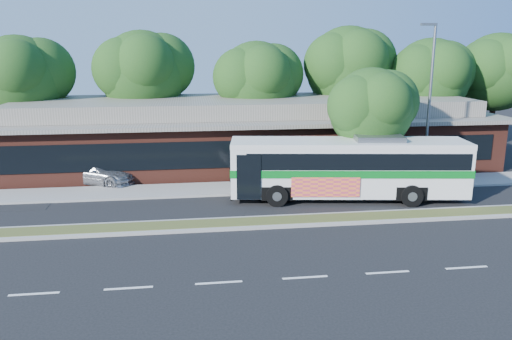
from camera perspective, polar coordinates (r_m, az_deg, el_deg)
The scene contains 14 objects.
ground at distance 22.32m, azimuth 2.70°, elevation -6.59°, with size 120.00×120.00×0.00m, color black.
median_strip at distance 22.85m, azimuth 2.43°, elevation -5.89°, with size 26.00×1.10×0.15m, color #404C20.
sidewalk at distance 28.31m, azimuth 0.39°, elevation -2.00°, with size 44.00×2.60×0.12m, color gray.
plaza_building at distance 34.24m, azimuth -1.15°, elevation 4.32°, with size 33.20×11.20×4.45m.
lamp_post at distance 29.88m, azimuth 19.16°, elevation 7.55°, with size 0.93×0.18×9.07m.
tree_bg_a at distance 37.35m, azimuth -24.76°, elevation 9.65°, with size 6.47×5.80×8.63m.
tree_bg_b at distance 36.85m, azimuth -12.15°, elevation 10.98°, with size 6.69×6.00×9.00m.
tree_bg_c at distance 36.15m, azimuth 0.68°, elevation 10.35°, with size 6.24×5.60×8.26m.
tree_bg_d at distance 38.73m, azimuth 11.04°, elevation 11.56°, with size 6.91×6.20×9.37m.
tree_bg_e at distance 40.15m, azimuth 19.70°, elevation 10.12°, with size 6.47×5.80×8.50m.
tree_bg_f at distance 44.03m, azimuth 26.22°, elevation 10.19°, with size 6.69×6.00×8.92m.
transit_bus at distance 26.35m, azimuth 10.60°, elevation 0.70°, with size 12.40×4.28×3.42m.
sedan at distance 30.65m, azimuth -17.87°, elevation -0.20°, with size 1.98×4.86×1.41m, color #A4A6AB.
sidewalk_tree at distance 28.26m, azimuth 13.54°, elevation 6.99°, with size 5.04×4.52×6.76m.
Camera 1 is at (-3.81, -20.57, 7.77)m, focal length 35.00 mm.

